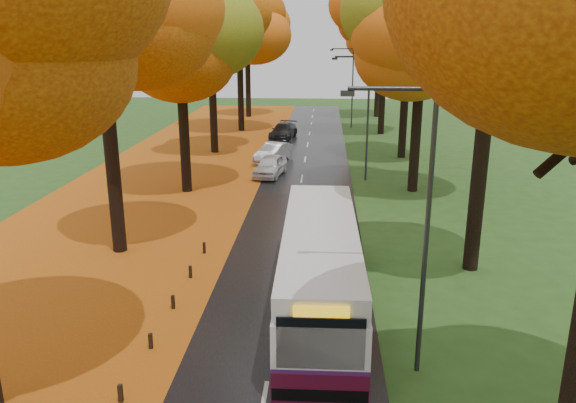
# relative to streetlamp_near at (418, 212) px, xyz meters

# --- Properties ---
(road) EXTENTS (6.50, 90.00, 0.04)m
(road) POSITION_rel_streetlamp_near_xyz_m (-3.95, 17.00, -4.69)
(road) COLOR black
(road) RESTS_ON ground
(centre_line) EXTENTS (0.12, 90.00, 0.01)m
(centre_line) POSITION_rel_streetlamp_near_xyz_m (-3.95, 17.00, -4.67)
(centre_line) COLOR silver
(centre_line) RESTS_ON road
(leaf_verge) EXTENTS (12.00, 90.00, 0.02)m
(leaf_verge) POSITION_rel_streetlamp_near_xyz_m (-12.95, 17.00, -4.70)
(leaf_verge) COLOR #99380D
(leaf_verge) RESTS_ON ground
(leaf_drift) EXTENTS (0.90, 90.00, 0.01)m
(leaf_drift) POSITION_rel_streetlamp_near_xyz_m (-7.00, 17.00, -4.67)
(leaf_drift) COLOR #B46612
(leaf_drift) RESTS_ON road
(trees_left) EXTENTS (9.20, 74.00, 13.88)m
(trees_left) POSITION_rel_streetlamp_near_xyz_m (-11.13, 19.06, 4.82)
(trees_left) COLOR black
(trees_left) RESTS_ON ground
(trees_right) EXTENTS (9.30, 74.20, 13.96)m
(trees_right) POSITION_rel_streetlamp_near_xyz_m (3.24, 18.91, 4.98)
(trees_right) COLOR black
(trees_right) RESTS_ON ground
(streetlamp_near) EXTENTS (2.45, 0.18, 8.00)m
(streetlamp_near) POSITION_rel_streetlamp_near_xyz_m (0.00, 0.00, 0.00)
(streetlamp_near) COLOR #333538
(streetlamp_near) RESTS_ON ground
(streetlamp_mid) EXTENTS (2.45, 0.18, 8.00)m
(streetlamp_mid) POSITION_rel_streetlamp_near_xyz_m (0.00, 22.00, 0.00)
(streetlamp_mid) COLOR #333538
(streetlamp_mid) RESTS_ON ground
(streetlamp_far) EXTENTS (2.45, 0.18, 8.00)m
(streetlamp_far) POSITION_rel_streetlamp_near_xyz_m (0.00, 44.00, 0.00)
(streetlamp_far) COLOR #333538
(streetlamp_far) RESTS_ON ground
(bus) EXTENTS (2.69, 11.16, 2.93)m
(bus) POSITION_rel_streetlamp_near_xyz_m (-2.57, 3.69, -3.14)
(bus) COLOR #4D0C22
(bus) RESTS_ON road
(car_white) EXTENTS (2.32, 4.32, 1.40)m
(car_white) POSITION_rel_streetlamp_near_xyz_m (-6.11, 22.61, -3.97)
(car_white) COLOR silver
(car_white) RESTS_ON road
(car_silver) EXTENTS (2.82, 4.47, 1.39)m
(car_silver) POSITION_rel_streetlamp_near_xyz_m (-6.30, 27.05, -3.98)
(car_silver) COLOR #94979B
(car_silver) RESTS_ON road
(car_dark) EXTENTS (2.66, 4.98, 1.37)m
(car_dark) POSITION_rel_streetlamp_near_xyz_m (-6.30, 37.16, -3.99)
(car_dark) COLOR black
(car_dark) RESTS_ON road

